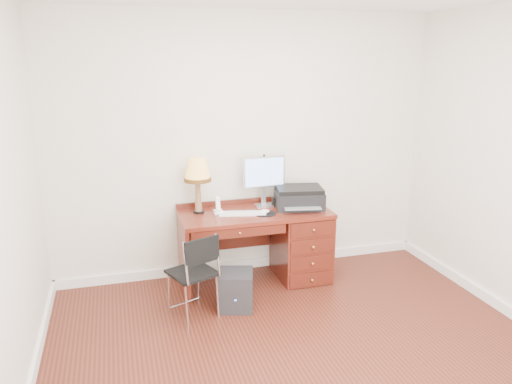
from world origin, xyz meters
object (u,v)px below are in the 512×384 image
object	(u,v)px
monitor	(264,175)
phone	(218,209)
printer	(299,197)
chair	(193,269)
equipment_box	(236,290)
leg_lamp	(197,173)
desk	(285,240)

from	to	relation	value
monitor	phone	bearing A→B (deg)	-167.11
printer	monitor	bearing A→B (deg)	163.39
chair	phone	bearing A→B (deg)	38.76
equipment_box	leg_lamp	bearing A→B (deg)	125.15
monitor	phone	distance (m)	0.61
printer	equipment_box	bearing A→B (deg)	-135.63
printer	leg_lamp	xyz separation A→B (m)	(-1.03, 0.10, 0.30)
leg_lamp	equipment_box	xyz separation A→B (m)	(0.22, -0.63, -0.97)
desk	chair	distance (m)	1.21
equipment_box	desk	bearing A→B (deg)	53.95
printer	leg_lamp	world-z (taller)	leg_lamp
desk	equipment_box	size ratio (longest dim) A/B	4.24
printer	desk	bearing A→B (deg)	-161.15
printer	leg_lamp	bearing A→B (deg)	-174.52
leg_lamp	equipment_box	distance (m)	1.18
printer	leg_lamp	size ratio (longest dim) A/B	0.99
monitor	printer	world-z (taller)	monitor
equipment_box	phone	bearing A→B (deg)	110.19
monitor	leg_lamp	bearing A→B (deg)	-177.46
desk	phone	distance (m)	0.79
desk	leg_lamp	world-z (taller)	leg_lamp
chair	equipment_box	size ratio (longest dim) A/B	2.22
desk	printer	xyz separation A→B (m)	(0.16, 0.02, 0.44)
leg_lamp	chair	world-z (taller)	leg_lamp
desk	leg_lamp	distance (m)	1.15
printer	equipment_box	size ratio (longest dim) A/B	1.53
phone	equipment_box	distance (m)	0.83
phone	monitor	bearing A→B (deg)	12.84
desk	printer	bearing A→B (deg)	8.03
desk	printer	distance (m)	0.47
monitor	printer	bearing A→B (deg)	-30.78
monitor	equipment_box	distance (m)	1.24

